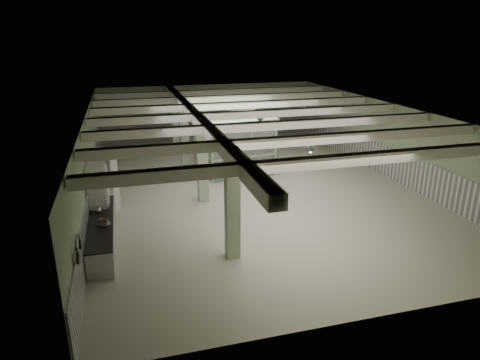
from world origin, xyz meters
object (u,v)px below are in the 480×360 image
object	(u,v)px
prep_counter	(102,233)
guard_booth	(234,135)
filing_cabinet	(271,158)
walkin_cooler	(99,190)

from	to	relation	value
prep_counter	guard_booth	distance (m)	9.40
guard_booth	filing_cabinet	world-z (taller)	guard_booth
prep_counter	walkin_cooler	bearing A→B (deg)	92.13
filing_cabinet	guard_booth	bearing A→B (deg)	152.38
prep_counter	filing_cabinet	distance (m)	10.28
walkin_cooler	filing_cabinet	size ratio (longest dim) A/B	1.79
prep_counter	filing_cabinet	bearing A→B (deg)	37.22
guard_booth	walkin_cooler	bearing A→B (deg)	-152.17
prep_counter	filing_cabinet	world-z (taller)	filing_cabinet
walkin_cooler	guard_booth	distance (m)	7.90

